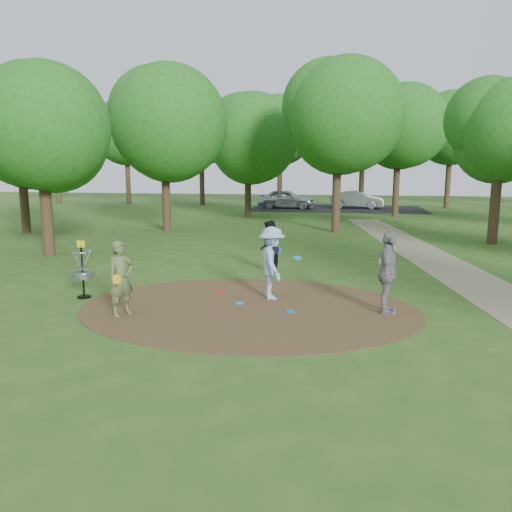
# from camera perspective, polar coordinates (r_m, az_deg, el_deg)

# --- Properties ---
(ground) EXTENTS (100.00, 100.00, 0.00)m
(ground) POSITION_cam_1_polar(r_m,az_deg,el_deg) (12.35, -0.91, -6.01)
(ground) COLOR #2D5119
(ground) RESTS_ON ground
(dirt_clearing) EXTENTS (8.40, 8.40, 0.02)m
(dirt_clearing) POSITION_cam_1_polar(r_m,az_deg,el_deg) (12.35, -0.91, -5.96)
(dirt_clearing) COLOR #47301C
(dirt_clearing) RESTS_ON ground
(footpath) EXTENTS (7.55, 39.89, 0.01)m
(footpath) POSITION_cam_1_polar(r_m,az_deg,el_deg) (14.76, 26.40, -4.37)
(footpath) COLOR #8C7A5B
(footpath) RESTS_ON ground
(parking_lot) EXTENTS (14.00, 8.00, 0.01)m
(parking_lot) POSITION_cam_1_polar(r_m,az_deg,el_deg) (41.81, 9.23, 5.38)
(parking_lot) COLOR black
(parking_lot) RESTS_ON ground
(player_observer_with_disc) EXTENTS (0.70, 0.77, 1.77)m
(player_observer_with_disc) POSITION_cam_1_polar(r_m,az_deg,el_deg) (11.99, -15.15, -2.50)
(player_observer_with_disc) COLOR #536239
(player_observer_with_disc) RESTS_ON ground
(player_throwing_with_disc) EXTENTS (1.35, 1.41, 1.92)m
(player_throwing_with_disc) POSITION_cam_1_polar(r_m,az_deg,el_deg) (13.03, 1.82, -0.81)
(player_throwing_with_disc) COLOR #8EADD4
(player_throwing_with_disc) RESTS_ON ground
(player_walking_with_disc) EXTENTS (0.75, 0.90, 1.73)m
(player_walking_with_disc) POSITION_cam_1_polar(r_m,az_deg,el_deg) (16.11, 1.52, 0.99)
(player_walking_with_disc) COLOR black
(player_walking_with_disc) RESTS_ON ground
(player_waiting_with_disc) EXTENTS (0.62, 1.21, 1.98)m
(player_waiting_with_disc) POSITION_cam_1_polar(r_m,az_deg,el_deg) (12.08, 14.83, -1.89)
(player_waiting_with_disc) COLOR gray
(player_waiting_with_disc) RESTS_ON ground
(disc_ground_cyan) EXTENTS (0.22, 0.22, 0.02)m
(disc_ground_cyan) POSITION_cam_1_polar(r_m,az_deg,el_deg) (12.72, -1.93, -5.40)
(disc_ground_cyan) COLOR #1B8ADC
(disc_ground_cyan) RESTS_ON dirt_clearing
(disc_ground_blue) EXTENTS (0.22, 0.22, 0.02)m
(disc_ground_blue) POSITION_cam_1_polar(r_m,az_deg,el_deg) (12.06, 3.89, -6.30)
(disc_ground_blue) COLOR blue
(disc_ground_blue) RESTS_ON dirt_clearing
(disc_ground_red) EXTENTS (0.22, 0.22, 0.02)m
(disc_ground_red) POSITION_cam_1_polar(r_m,az_deg,el_deg) (13.88, -4.16, -4.09)
(disc_ground_red) COLOR red
(disc_ground_red) RESTS_ON dirt_clearing
(car_left) EXTENTS (4.70, 2.11, 1.57)m
(car_left) POSITION_cam_1_polar(r_m,az_deg,el_deg) (41.45, 3.48, 6.53)
(car_left) COLOR #A3A6AB
(car_left) RESTS_ON ground
(car_right) EXTENTS (4.52, 2.00, 1.44)m
(car_right) POSITION_cam_1_polar(r_m,az_deg,el_deg) (42.32, 11.44, 6.34)
(car_right) COLOR #B3B6BB
(car_right) RESTS_ON ground
(disc_golf_basket) EXTENTS (0.63, 0.63, 1.54)m
(disc_golf_basket) POSITION_cam_1_polar(r_m,az_deg,el_deg) (13.92, -19.24, -1.02)
(disc_golf_basket) COLOR black
(disc_golf_basket) RESTS_ON ground
(tree_ring) EXTENTS (36.89, 45.01, 8.71)m
(tree_ring) POSITION_cam_1_polar(r_m,az_deg,el_deg) (21.87, 6.83, 14.66)
(tree_ring) COLOR #332316
(tree_ring) RESTS_ON ground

